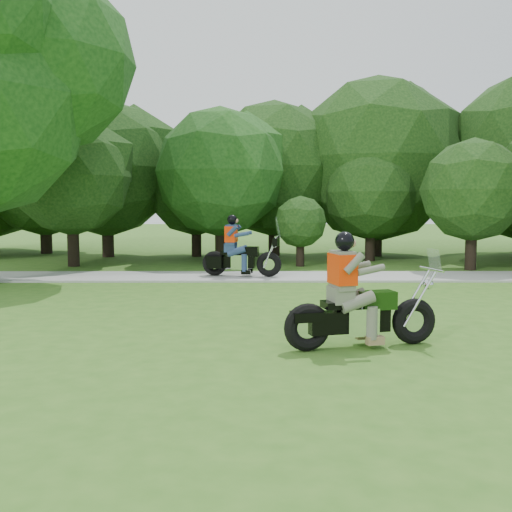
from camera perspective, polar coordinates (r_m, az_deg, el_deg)
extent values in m
plane|color=#34661D|center=(9.76, 17.05, -8.28)|extent=(100.00, 100.00, 0.00)
cube|color=#999994|center=(17.43, 9.27, -2.04)|extent=(60.00, 2.20, 0.06)
cylinder|color=black|center=(22.46, 11.34, 1.39)|extent=(0.38, 0.38, 1.47)
sphere|color=black|center=(22.41, 11.43, 6.29)|extent=(3.65, 3.65, 3.65)
cylinder|color=black|center=(24.39, -14.60, 2.02)|extent=(0.48, 0.48, 1.80)
sphere|color=black|center=(24.39, -14.75, 8.43)|extent=(5.62, 5.62, 5.62)
cylinder|color=black|center=(23.93, -5.98, 1.86)|extent=(0.41, 0.41, 1.59)
sphere|color=black|center=(23.89, -6.03, 7.04)|extent=(4.20, 4.20, 4.20)
cylinder|color=black|center=(20.21, 4.44, 0.34)|extent=(0.29, 0.29, 0.97)
sphere|color=black|center=(20.14, 4.47, 3.42)|extent=(1.84, 1.84, 1.84)
cylinder|color=black|center=(20.35, 20.70, 0.86)|extent=(0.37, 0.37, 1.55)
sphere|color=black|center=(20.30, 20.88, 6.20)|extent=(3.45, 3.45, 3.45)
cylinder|color=black|center=(24.15, 1.83, 2.17)|extent=(0.48, 0.48, 1.80)
sphere|color=black|center=(24.15, 1.85, 8.70)|extent=(5.70, 5.70, 5.70)
cylinder|color=black|center=(24.51, 11.87, 2.10)|extent=(0.54, 0.54, 1.80)
sphere|color=black|center=(24.53, 12.01, 9.43)|extent=(6.88, 6.88, 6.88)
cylinder|color=black|center=(26.86, -20.26, 2.16)|extent=(0.50, 0.50, 1.80)
sphere|color=black|center=(26.86, -20.46, 8.25)|extent=(6.01, 6.01, 6.01)
cylinder|color=black|center=(21.67, -3.53, 1.78)|extent=(0.44, 0.44, 1.80)
sphere|color=#154112|center=(21.65, -3.57, 8.38)|extent=(4.90, 4.90, 4.90)
cylinder|color=black|center=(21.12, -17.81, 1.44)|extent=(0.41, 0.41, 1.80)
sphere|color=black|center=(21.09, -17.99, 7.54)|extent=(4.15, 4.15, 4.15)
sphere|color=#154112|center=(17.81, -20.47, 17.83)|extent=(5.12, 5.12, 5.12)
torus|color=black|center=(8.78, 5.14, -7.11)|extent=(0.77, 0.39, 0.74)
torus|color=black|center=(9.52, 15.49, -6.29)|extent=(0.77, 0.39, 0.74)
cube|color=black|center=(9.01, 9.28, -6.48)|extent=(1.32, 0.56, 0.34)
cube|color=silver|center=(9.08, 10.33, -6.40)|extent=(0.58, 0.47, 0.42)
cube|color=black|center=(9.15, 12.01, -4.32)|extent=(0.61, 0.44, 0.28)
cube|color=black|center=(8.90, 8.45, -4.80)|extent=(0.62, 0.46, 0.11)
cylinder|color=silver|center=(9.47, 15.77, -4.07)|extent=(0.57, 0.19, 0.88)
cylinder|color=silver|center=(9.54, 17.15, -1.28)|extent=(0.20, 0.67, 0.04)
cube|color=#5B5E4C|center=(8.88, 8.46, -3.86)|extent=(0.41, 0.47, 0.25)
cube|color=#5B5E4C|center=(8.83, 8.63, -1.41)|extent=(0.38, 0.50, 0.59)
cube|color=#F53004|center=(8.83, 8.63, -1.27)|extent=(0.42, 0.55, 0.47)
sphere|color=black|center=(8.80, 8.86, 1.48)|extent=(0.30, 0.30, 0.30)
torus|color=black|center=(17.17, -4.18, -0.73)|extent=(0.77, 0.34, 0.75)
torus|color=black|center=(16.86, 1.31, -0.83)|extent=(0.77, 0.34, 0.75)
cube|color=black|center=(17.03, -2.12, -0.59)|extent=(1.22, 0.45, 0.34)
cube|color=silver|center=(17.00, -1.57, -0.60)|extent=(0.57, 0.44, 0.43)
cube|color=black|center=(16.92, -0.69, 0.46)|extent=(0.60, 0.41, 0.28)
cube|color=black|center=(17.03, -2.56, 0.34)|extent=(0.61, 0.43, 0.11)
cylinder|color=silver|center=(16.82, 1.45, 0.43)|extent=(0.43, 0.12, 0.96)
cylinder|color=silver|center=(16.76, 2.07, 1.99)|extent=(0.15, 0.68, 0.04)
cube|color=black|center=(16.93, -4.19, -0.64)|extent=(0.46, 0.20, 0.36)
cube|color=black|center=(17.38, -3.82, -0.48)|extent=(0.46, 0.20, 0.36)
cube|color=navy|center=(17.02, -2.56, 0.85)|extent=(0.38, 0.45, 0.26)
cube|color=navy|center=(16.99, -2.49, 2.14)|extent=(0.35, 0.49, 0.60)
cube|color=#F53004|center=(16.99, -2.49, 2.21)|extent=(0.39, 0.54, 0.47)
sphere|color=black|center=(16.96, -2.39, 3.65)|extent=(0.30, 0.30, 0.30)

